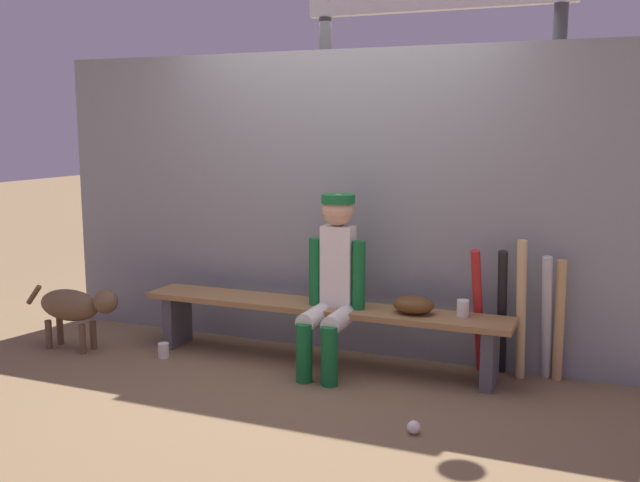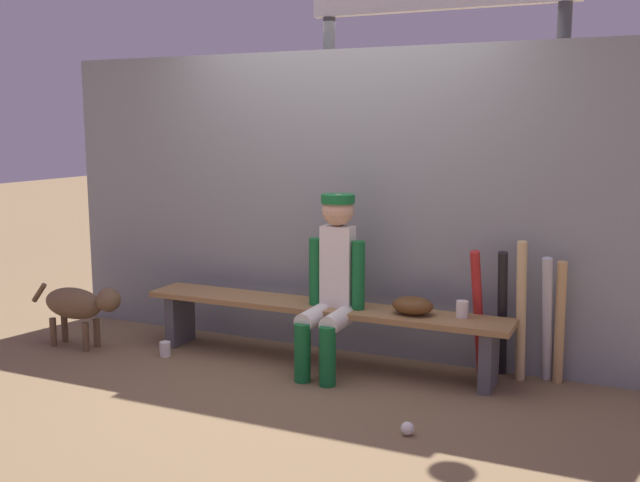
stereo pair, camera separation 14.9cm
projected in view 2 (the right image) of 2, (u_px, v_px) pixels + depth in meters
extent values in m
plane|color=brown|center=(320.00, 363.00, 5.15)|extent=(30.00, 30.00, 0.00)
cube|color=gray|center=(340.00, 204.00, 5.30)|extent=(4.72, 0.03, 2.21)
cube|color=olive|center=(320.00, 307.00, 5.08)|extent=(2.68, 0.36, 0.04)
cube|color=#4C4C51|center=(180.00, 318.00, 5.60)|extent=(0.08, 0.29, 0.39)
cube|color=#4C4C51|center=(489.00, 359.00, 4.64)|extent=(0.08, 0.29, 0.39)
cube|color=silver|center=(338.00, 266.00, 4.98)|extent=(0.22, 0.13, 0.56)
sphere|color=tan|center=(338.00, 210.00, 4.92)|extent=(0.22, 0.22, 0.22)
cylinder|color=#14662D|center=(338.00, 199.00, 4.91)|extent=(0.23, 0.23, 0.06)
cylinder|color=silver|center=(314.00, 317.00, 4.90)|extent=(0.13, 0.38, 0.13)
cylinder|color=#14662D|center=(302.00, 353.00, 4.76)|extent=(0.11, 0.11, 0.39)
cylinder|color=#14662D|center=(315.00, 272.00, 5.04)|extent=(0.09, 0.09, 0.48)
cylinder|color=silver|center=(339.00, 320.00, 4.82)|extent=(0.13, 0.38, 0.13)
cylinder|color=#14662D|center=(327.00, 356.00, 4.68)|extent=(0.11, 0.11, 0.39)
cylinder|color=#14662D|center=(358.00, 276.00, 4.91)|extent=(0.09, 0.09, 0.48)
ellipsoid|color=#593819|center=(413.00, 306.00, 4.80)|extent=(0.28, 0.20, 0.12)
cylinder|color=#B22323|center=(478.00, 313.00, 4.83)|extent=(0.10, 0.27, 0.88)
cylinder|color=black|center=(502.00, 314.00, 4.82)|extent=(0.07, 0.22, 0.87)
cylinder|color=tan|center=(521.00, 312.00, 4.71)|extent=(0.08, 0.17, 0.95)
cylinder|color=#B7B7BC|center=(547.00, 320.00, 4.69)|extent=(0.09, 0.23, 0.85)
cylinder|color=tan|center=(560.00, 323.00, 4.67)|extent=(0.06, 0.15, 0.83)
sphere|color=white|center=(407.00, 428.00, 3.96)|extent=(0.07, 0.07, 0.07)
cylinder|color=silver|center=(165.00, 349.00, 5.30)|extent=(0.08, 0.08, 0.11)
cylinder|color=silver|center=(462.00, 309.00, 4.72)|extent=(0.08, 0.08, 0.11)
cylinder|color=#3F3F42|center=(329.00, 175.00, 6.00)|extent=(0.10, 0.10, 2.53)
cylinder|color=#3F3F42|center=(556.00, 182.00, 5.27)|extent=(0.10, 0.10, 2.53)
ellipsoid|color=brown|center=(73.00, 303.00, 5.49)|extent=(0.52, 0.20, 0.24)
sphere|color=brown|center=(108.00, 300.00, 5.35)|extent=(0.18, 0.18, 0.18)
cylinder|color=brown|center=(39.00, 293.00, 5.62)|extent=(0.15, 0.04, 0.16)
cylinder|color=brown|center=(97.00, 333.00, 5.52)|extent=(0.05, 0.05, 0.22)
cylinder|color=brown|center=(86.00, 337.00, 5.41)|extent=(0.05, 0.05, 0.22)
cylinder|color=brown|center=(65.00, 328.00, 5.65)|extent=(0.05, 0.05, 0.22)
cylinder|color=brown|center=(53.00, 332.00, 5.54)|extent=(0.05, 0.05, 0.22)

